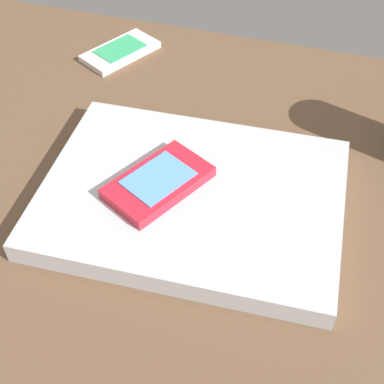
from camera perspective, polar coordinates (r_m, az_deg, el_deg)
The scene contains 4 objects.
desk_surface at distance 55.81cm, azimuth 4.83°, elevation -7.17°, with size 120.00×80.00×3.00cm, color brown.
laptop_closed at distance 57.56cm, azimuth 0.00°, elevation -0.54°, with size 31.35×23.35×2.43cm, color #B7BABC.
cell_phone_on_laptop at distance 56.62cm, azimuth -3.55°, elevation 1.04°, with size 10.67×12.59×1.34cm.
cell_phone_on_desk at distance 81.87cm, azimuth -7.56°, elevation 14.46°, with size 10.07×12.28×1.05cm.
Camera 1 is at (5.18, -32.97, 46.23)cm, focal length 50.68 mm.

